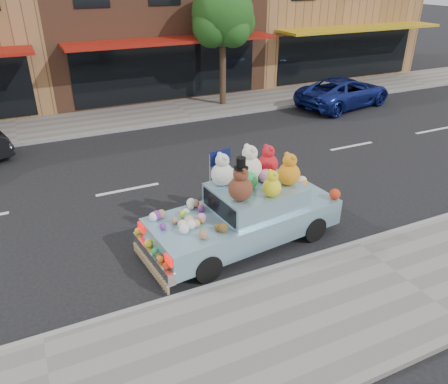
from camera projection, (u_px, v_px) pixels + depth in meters
ground at (252, 166)px, 13.90m from camera, size 120.00×120.00×0.00m
near_sidewalk at (407, 283)px, 8.64m from camera, size 60.00×3.00×0.12m
far_sidewalk at (181, 110)px, 19.11m from camera, size 60.00×3.00×0.12m
near_kerb at (357, 244)px, 9.85m from camera, size 60.00×0.12×0.13m
far_kerb at (194, 120)px, 17.90m from camera, size 60.00×0.12×0.13m
storefront_mid at (141, 12)px, 21.88m from camera, size 10.00×9.80×7.30m
storefront_right at (307, 5)px, 25.64m from camera, size 10.00×9.80×7.30m
street_tree at (223, 19)px, 18.25m from camera, size 3.00×2.70×5.22m
car_blue at (344, 92)px, 19.56m from camera, size 5.01×3.07×1.30m
art_car at (246, 210)px, 9.72m from camera, size 4.66×2.23×2.29m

